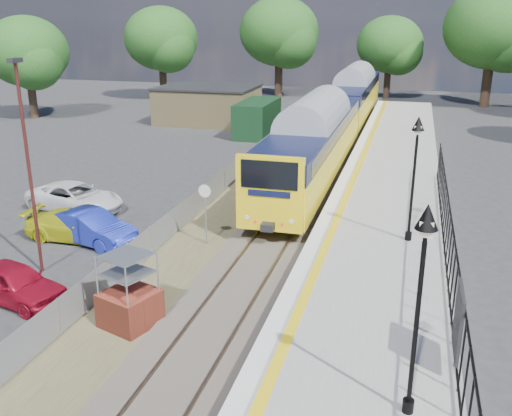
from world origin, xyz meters
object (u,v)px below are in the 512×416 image
at_px(victorian_lamp_south, 423,263).
at_px(speed_sign, 205,205).
at_px(train, 339,111).
at_px(brick_plinth, 129,292).
at_px(victorian_lamp_north, 416,150).
at_px(carpark_lamp, 27,157).
at_px(car_red, 14,283).
at_px(car_white, 75,197).
at_px(car_yellow, 75,226).
at_px(car_blue, 91,227).

height_order(victorian_lamp_south, speed_sign, victorian_lamp_south).
distance_m(train, speed_sign, 21.01).
height_order(victorian_lamp_south, train, victorian_lamp_south).
bearing_deg(brick_plinth, train, 84.78).
relative_size(victorian_lamp_south, victorian_lamp_north, 1.00).
bearing_deg(brick_plinth, victorian_lamp_north, 41.77).
distance_m(carpark_lamp, car_red, 4.27).
bearing_deg(victorian_lamp_south, car_white, 142.19).
height_order(victorian_lamp_north, carpark_lamp, carpark_lamp).
relative_size(victorian_lamp_south, car_yellow, 1.11).
distance_m(car_blue, car_white, 4.48).
bearing_deg(car_red, car_blue, 16.02).
bearing_deg(train, car_red, -104.26).
height_order(train, car_yellow, train).
xyz_separation_m(speed_sign, car_blue, (-4.60, -0.96, -1.05)).
bearing_deg(brick_plinth, car_yellow, 133.48).
relative_size(car_red, car_blue, 0.92).
bearing_deg(speed_sign, train, 89.44).
xyz_separation_m(speed_sign, car_white, (-7.47, 2.47, -1.06)).
distance_m(carpark_lamp, car_white, 7.71).
xyz_separation_m(brick_plinth, speed_sign, (0.00, 6.50, 0.60)).
bearing_deg(speed_sign, carpark_lamp, -135.68).
relative_size(speed_sign, car_blue, 0.63).
distance_m(speed_sign, car_white, 7.94).
bearing_deg(victorian_lamp_south, car_blue, 145.74).
bearing_deg(speed_sign, victorian_lamp_south, -43.73).
height_order(car_blue, car_white, car_blue).
bearing_deg(car_blue, train, -1.60).
relative_size(carpark_lamp, car_white, 1.58).
height_order(victorian_lamp_south, car_red, victorian_lamp_south).
distance_m(brick_plinth, speed_sign, 6.53).
bearing_deg(car_white, car_red, -149.04).
bearing_deg(car_red, brick_plinth, -82.63).
bearing_deg(victorian_lamp_north, speed_sign, -176.60).
height_order(train, car_blue, train).
relative_size(speed_sign, car_yellow, 0.62).
xyz_separation_m(carpark_lamp, car_yellow, (-0.50, 3.06, -3.64)).
distance_m(car_blue, car_yellow, 0.85).
height_order(victorian_lamp_south, brick_plinth, victorian_lamp_south).
bearing_deg(speed_sign, victorian_lamp_north, 9.67).
distance_m(victorian_lamp_north, speed_sign, 8.23).
relative_size(carpark_lamp, car_red, 1.98).
height_order(speed_sign, car_blue, speed_sign).
bearing_deg(car_white, carpark_lamp, -147.19).
bearing_deg(carpark_lamp, car_blue, 83.63).
bearing_deg(train, carpark_lamp, -106.72).
relative_size(brick_plinth, car_yellow, 0.56).
distance_m(victorian_lamp_north, train, 21.15).
distance_m(train, car_blue, 22.99).
xyz_separation_m(victorian_lamp_north, carpark_lamp, (-12.72, -4.31, -0.05)).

